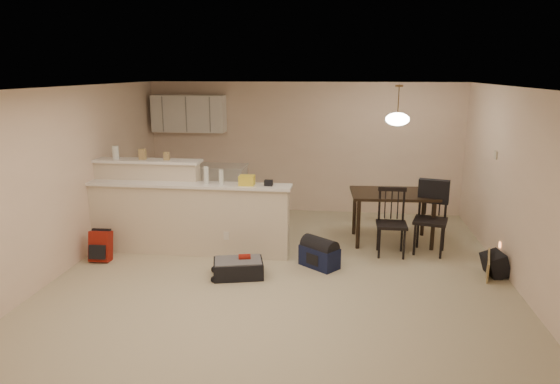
% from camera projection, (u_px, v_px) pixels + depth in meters
% --- Properties ---
extents(room, '(7.00, 7.02, 2.50)m').
position_uv_depth(room, '(281.00, 190.00, 6.25)').
color(room, '#C2B795').
rests_on(room, ground).
extents(breakfast_bar, '(3.08, 0.58, 1.39)m').
position_uv_depth(breakfast_bar, '(174.00, 213.00, 7.56)').
color(breakfast_bar, beige).
rests_on(breakfast_bar, ground).
extents(upper_cabinets, '(1.40, 0.34, 0.70)m').
position_uv_depth(upper_cabinets, '(189.00, 114.00, 9.56)').
color(upper_cabinets, white).
rests_on(upper_cabinets, room).
extents(kitchen_counter, '(1.80, 0.60, 0.90)m').
position_uv_depth(kitchen_counter, '(200.00, 189.00, 9.76)').
color(kitchen_counter, white).
rests_on(kitchen_counter, ground).
extents(thermostat, '(0.02, 0.12, 0.12)m').
position_uv_depth(thermostat, '(496.00, 155.00, 7.31)').
color(thermostat, beige).
rests_on(thermostat, room).
extents(jar, '(0.10, 0.10, 0.20)m').
position_uv_depth(jar, '(115.00, 152.00, 7.60)').
color(jar, silver).
rests_on(jar, breakfast_bar).
extents(cereal_box, '(0.10, 0.07, 0.16)m').
position_uv_depth(cereal_box, '(142.00, 154.00, 7.55)').
color(cereal_box, '#A18653').
rests_on(cereal_box, breakfast_bar).
extents(small_box, '(0.08, 0.06, 0.12)m').
position_uv_depth(small_box, '(167.00, 156.00, 7.51)').
color(small_box, '#A18653').
rests_on(small_box, breakfast_bar).
extents(bottle_a, '(0.07, 0.07, 0.26)m').
position_uv_depth(bottle_a, '(206.00, 175.00, 7.27)').
color(bottle_a, silver).
rests_on(bottle_a, breakfast_bar).
extents(bottle_b, '(0.06, 0.06, 0.18)m').
position_uv_depth(bottle_b, '(221.00, 178.00, 7.25)').
color(bottle_b, silver).
rests_on(bottle_b, breakfast_bar).
extents(bag_lump, '(0.22, 0.18, 0.14)m').
position_uv_depth(bag_lump, '(247.00, 180.00, 7.21)').
color(bag_lump, '#A18653').
rests_on(bag_lump, breakfast_bar).
extents(pouch, '(0.12, 0.10, 0.08)m').
position_uv_depth(pouch, '(268.00, 183.00, 7.18)').
color(pouch, '#A18653').
rests_on(pouch, breakfast_bar).
extents(extra_item_x, '(0.07, 0.07, 0.21)m').
position_uv_depth(extra_item_x, '(221.00, 177.00, 7.25)').
color(extra_item_x, silver).
rests_on(extra_item_x, breakfast_bar).
extents(dining_table, '(1.37, 0.96, 0.82)m').
position_uv_depth(dining_table, '(393.00, 199.00, 7.94)').
color(dining_table, black).
rests_on(dining_table, ground).
extents(pendant_lamp, '(0.36, 0.36, 0.62)m').
position_uv_depth(pendant_lamp, '(397.00, 119.00, 7.63)').
color(pendant_lamp, brown).
rests_on(pendant_lamp, room).
extents(dining_chair_near, '(0.44, 0.42, 1.01)m').
position_uv_depth(dining_chair_near, '(392.00, 223.00, 7.41)').
color(dining_chair_near, black).
rests_on(dining_chair_near, ground).
extents(dining_chair_far, '(0.57, 0.56, 1.08)m').
position_uv_depth(dining_chair_far, '(431.00, 219.00, 7.48)').
color(dining_chair_far, black).
rests_on(dining_chair_far, ground).
extents(suitcase, '(0.74, 0.57, 0.22)m').
position_uv_depth(suitcase, '(238.00, 269.00, 6.71)').
color(suitcase, black).
rests_on(suitcase, ground).
extents(red_backpack, '(0.30, 0.19, 0.44)m').
position_uv_depth(red_backpack, '(101.00, 246.00, 7.25)').
color(red_backpack, maroon).
rests_on(red_backpack, ground).
extents(navy_duffel, '(0.61, 0.57, 0.30)m').
position_uv_depth(navy_duffel, '(319.00, 257.00, 7.04)').
color(navy_duffel, '#12193A').
rests_on(navy_duffel, ground).
extents(black_daypack, '(0.30, 0.38, 0.31)m').
position_uv_depth(black_daypack, '(495.00, 264.00, 6.74)').
color(black_daypack, black).
rests_on(black_daypack, ground).
extents(cardboard_sheet, '(0.13, 0.43, 0.33)m').
position_uv_depth(cardboard_sheet, '(488.00, 267.00, 6.63)').
color(cardboard_sheet, '#A18653').
rests_on(cardboard_sheet, ground).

